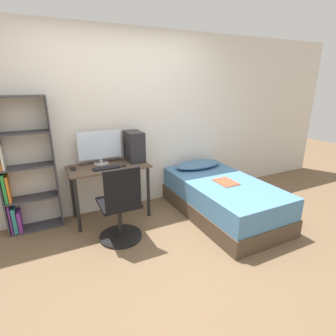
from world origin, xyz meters
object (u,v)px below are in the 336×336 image
Objects in this scene: bookshelf at (19,173)px; bed at (222,198)px; keyboard at (107,168)px; monitor at (100,146)px; pc_tower at (134,146)px; office_chair at (121,212)px.

bookshelf is 0.92× the size of bed.
bookshelf reaches higher than keyboard.
monitor is 0.34m from keyboard.
pc_tower is at bearing 22.12° from keyboard.
monitor is (-1.47, 0.79, 0.73)m from bed.
bed is at bearing -28.31° from monitor.
office_chair reaches higher than keyboard.
keyboard is (1.00, -0.25, -0.01)m from bookshelf.
pc_tower is (0.46, -0.07, -0.03)m from monitor.
keyboard is at bearing -13.99° from bookshelf.
keyboard is 0.84× the size of pc_tower.
monitor is (-0.02, 0.77, 0.61)m from office_chair.
monitor is (0.99, 0.01, 0.22)m from bookshelf.
pc_tower is at bearing -9.24° from monitor.
bookshelf reaches higher than pc_tower.
office_chair is at bearing -88.86° from monitor.
office_chair is 0.99m from monitor.
bookshelf is 1.03m from keyboard.
bookshelf is 1.01m from monitor.
monitor reaches higher than office_chair.
pc_tower is at bearing 57.78° from office_chair.
pc_tower is (1.45, -0.07, 0.18)m from bookshelf.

